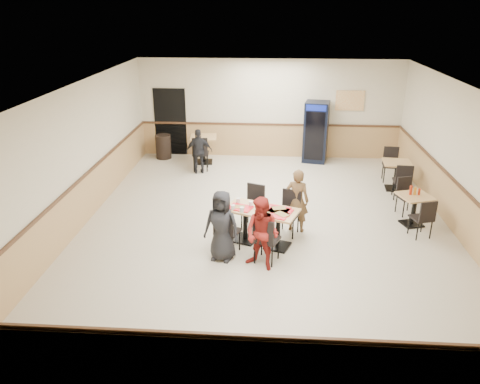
# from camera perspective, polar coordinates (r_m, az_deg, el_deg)

# --- Properties ---
(ground) EXTENTS (10.00, 10.00, 0.00)m
(ground) POSITION_cam_1_polar(r_m,az_deg,el_deg) (10.30, 3.16, -4.05)
(ground) COLOR beige
(ground) RESTS_ON ground
(room_shell) EXTENTS (10.00, 10.00, 10.00)m
(room_shell) POSITION_cam_1_polar(r_m,az_deg,el_deg) (12.55, 11.56, 3.29)
(room_shell) COLOR silver
(room_shell) RESTS_ON ground
(main_table) EXTENTS (1.57, 1.15, 0.76)m
(main_table) POSITION_cam_1_polar(r_m,az_deg,el_deg) (9.32, 2.63, -3.53)
(main_table) COLOR black
(main_table) RESTS_ON ground
(main_chairs) EXTENTS (1.75, 1.99, 0.96)m
(main_chairs) POSITION_cam_1_polar(r_m,az_deg,el_deg) (9.35, 2.34, -3.61)
(main_chairs) COLOR black
(main_chairs) RESTS_ON ground
(diner_woman_left) EXTENTS (0.76, 0.59, 1.38)m
(diner_woman_left) POSITION_cam_1_polar(r_m,az_deg,el_deg) (8.70, -2.24, -4.14)
(diner_woman_left) COLOR black
(diner_woman_left) RESTS_ON ground
(diner_woman_right) EXTENTS (0.84, 0.78, 1.38)m
(diner_woman_right) POSITION_cam_1_polar(r_m,az_deg,el_deg) (8.41, 2.72, -5.13)
(diner_woman_right) COLOR maroon
(diner_woman_right) RESTS_ON ground
(diner_man_opposite) EXTENTS (0.57, 0.45, 1.38)m
(diner_man_opposite) POSITION_cam_1_polar(r_m,az_deg,el_deg) (9.85, 6.96, -1.04)
(diner_man_opposite) COLOR brown
(diner_man_opposite) RESTS_ON ground
(lone_diner) EXTENTS (0.80, 0.49, 1.28)m
(lone_diner) POSITION_cam_1_polar(r_m,az_deg,el_deg) (13.26, -5.02, 4.95)
(lone_diner) COLOR black
(lone_diner) RESTS_ON ground
(tabletop_clutter) EXTENTS (1.33, 0.83, 0.12)m
(tabletop_clutter) POSITION_cam_1_polar(r_m,az_deg,el_deg) (9.15, 2.90, -2.14)
(tabletop_clutter) COLOR red
(tabletop_clutter) RESTS_ON main_table
(side_table_near) EXTENTS (0.81, 0.81, 0.69)m
(side_table_near) POSITION_cam_1_polar(r_m,az_deg,el_deg) (10.80, 20.46, -1.54)
(side_table_near) COLOR black
(side_table_near) RESTS_ON ground
(side_table_near_chair_south) EXTENTS (0.51, 0.51, 0.87)m
(side_table_near_chair_south) POSITION_cam_1_polar(r_m,az_deg,el_deg) (10.32, 21.24, -2.87)
(side_table_near_chair_south) COLOR black
(side_table_near_chair_south) RESTS_ON ground
(side_table_near_chair_north) EXTENTS (0.51, 0.51, 0.87)m
(side_table_near_chair_north) POSITION_cam_1_polar(r_m,az_deg,el_deg) (11.29, 19.72, -0.52)
(side_table_near_chair_north) COLOR black
(side_table_near_chair_north) RESTS_ON ground
(side_table_far) EXTENTS (0.76, 0.76, 0.74)m
(side_table_far) POSITION_cam_1_polar(r_m,az_deg,el_deg) (12.71, 18.51, 2.42)
(side_table_far) COLOR black
(side_table_far) RESTS_ON ground
(side_table_far_chair_south) EXTENTS (0.48, 0.48, 0.94)m
(side_table_far_chair_south) POSITION_cam_1_polar(r_m,az_deg,el_deg) (12.18, 19.14, 1.37)
(side_table_far_chair_south) COLOR black
(side_table_far_chair_south) RESTS_ON ground
(side_table_far_chair_north) EXTENTS (0.48, 0.48, 0.94)m
(side_table_far_chair_north) POSITION_cam_1_polar(r_m,az_deg,el_deg) (13.27, 17.91, 3.19)
(side_table_far_chair_north) COLOR black
(side_table_far_chair_north) RESTS_ON ground
(condiment_caddy) EXTENTS (0.23, 0.06, 0.20)m
(condiment_caddy) POSITION_cam_1_polar(r_m,az_deg,el_deg) (10.72, 20.46, 0.14)
(condiment_caddy) COLOR #A7250B
(condiment_caddy) RESTS_ON side_table_near
(back_table) EXTENTS (0.83, 0.83, 0.82)m
(back_table) POSITION_cam_1_polar(r_m,az_deg,el_deg) (14.17, -4.45, 5.71)
(back_table) COLOR black
(back_table) RESTS_ON ground
(back_table_chair_lone) EXTENTS (0.52, 0.52, 1.04)m
(back_table_chair_lone) POSITION_cam_1_polar(r_m,az_deg,el_deg) (13.55, -4.83, 4.81)
(back_table_chair_lone) COLOR black
(back_table_chair_lone) RESTS_ON ground
(pepsi_cooler) EXTENTS (0.81, 0.81, 1.82)m
(pepsi_cooler) POSITION_cam_1_polar(r_m,az_deg,el_deg) (14.36, 9.23, 7.24)
(pepsi_cooler) COLOR black
(pepsi_cooler) RESTS_ON ground
(trash_bin) EXTENTS (0.47, 0.47, 0.74)m
(trash_bin) POSITION_cam_1_polar(r_m,az_deg,el_deg) (14.79, -9.33, 5.48)
(trash_bin) COLOR black
(trash_bin) RESTS_ON ground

